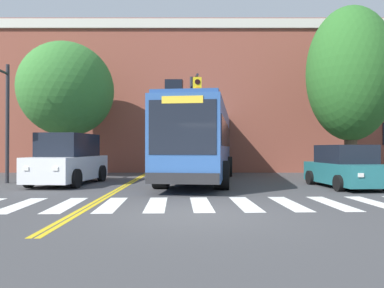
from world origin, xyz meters
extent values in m
plane|color=#424244|center=(0.00, 0.00, 0.00)|extent=(120.00, 120.00, 0.00)
cube|color=white|center=(-4.82, 1.44, 0.00)|extent=(0.65, 2.87, 0.01)
cube|color=white|center=(-3.57, 1.49, 0.00)|extent=(0.65, 2.87, 0.01)
cube|color=white|center=(-2.33, 1.54, 0.00)|extent=(0.65, 2.87, 0.01)
cube|color=white|center=(-1.08, 1.59, 0.00)|extent=(0.65, 2.87, 0.01)
cube|color=white|center=(0.17, 1.64, 0.00)|extent=(0.65, 2.87, 0.01)
cube|color=white|center=(1.42, 1.69, 0.00)|extent=(0.65, 2.87, 0.01)
cube|color=white|center=(2.66, 1.74, 0.00)|extent=(0.65, 2.87, 0.01)
cube|color=white|center=(3.91, 1.79, 0.00)|extent=(0.65, 2.87, 0.01)
cube|color=white|center=(5.16, 1.83, 0.00)|extent=(0.65, 2.87, 0.01)
cube|color=gold|center=(-2.96, 15.66, 0.00)|extent=(0.12, 36.00, 0.01)
cube|color=gold|center=(-2.80, 15.66, 0.00)|extent=(0.12, 36.00, 0.01)
cube|color=#2D5699|center=(0.34, 9.17, 1.90)|extent=(3.93, 12.27, 2.97)
cube|color=black|center=(1.57, 9.02, 2.20)|extent=(1.39, 11.01, 1.07)
cube|color=black|center=(-0.89, 9.32, 2.20)|extent=(1.39, 11.01, 1.07)
cube|color=black|center=(-0.40, 3.18, 2.25)|extent=(2.20, 0.30, 1.78)
cube|color=yellow|center=(-0.40, 3.18, 3.15)|extent=(1.35, 0.20, 0.24)
cube|color=#232326|center=(-0.40, 3.15, 0.59)|extent=(2.40, 0.40, 0.36)
cube|color=#294E89|center=(0.34, 9.17, 3.46)|extent=(3.72, 11.77, 0.16)
cylinder|color=black|center=(1.05, 5.32, 0.55)|extent=(0.69, 1.16, 1.10)
cylinder|color=black|center=(-1.28, 5.61, 0.55)|extent=(0.69, 1.16, 1.10)
cylinder|color=black|center=(1.84, 11.72, 0.55)|extent=(0.69, 1.16, 1.10)
cylinder|color=black|center=(-0.49, 12.01, 0.55)|extent=(0.69, 1.16, 1.10)
cube|color=white|center=(-5.44, 7.32, 0.71)|extent=(2.35, 4.95, 1.00)
cube|color=black|center=(-5.44, 7.37, 1.70)|extent=(1.98, 3.12, 0.99)
cube|color=white|center=(-5.11, 4.86, 0.81)|extent=(0.20, 0.06, 0.14)
cube|color=white|center=(-6.24, 4.97, 0.81)|extent=(0.20, 0.06, 0.14)
cylinder|color=black|center=(-4.62, 5.75, 0.38)|extent=(0.29, 0.78, 0.76)
cylinder|color=black|center=(-6.55, 5.94, 0.38)|extent=(0.29, 0.78, 0.76)
cylinder|color=black|center=(-4.34, 8.70, 0.38)|extent=(0.29, 0.78, 0.76)
cylinder|color=black|center=(-6.26, 8.89, 0.38)|extent=(0.29, 0.78, 0.76)
cube|color=#236B70|center=(6.05, 6.05, 0.57)|extent=(2.16, 4.27, 0.81)
cube|color=black|center=(6.05, 6.09, 1.33)|extent=(1.81, 2.41, 0.73)
cube|color=white|center=(5.71, 3.93, 0.65)|extent=(0.20, 0.06, 0.14)
cylinder|color=black|center=(5.25, 4.69, 0.30)|extent=(0.27, 0.62, 0.60)
cylinder|color=black|center=(6.85, 7.41, 0.30)|extent=(0.27, 0.62, 0.60)
cylinder|color=black|center=(5.02, 7.24, 0.30)|extent=(0.27, 0.62, 0.60)
cube|color=#AD1E1E|center=(0.17, 17.19, 0.65)|extent=(1.85, 4.31, 0.94)
cube|color=black|center=(0.16, 17.32, 1.51)|extent=(1.63, 2.08, 0.79)
cube|color=white|center=(0.74, 15.05, 0.74)|extent=(0.20, 0.04, 0.14)
cube|color=white|center=(-0.32, 15.03, 0.74)|extent=(0.20, 0.04, 0.14)
cylinder|color=black|center=(1.10, 15.89, 0.33)|extent=(0.23, 0.66, 0.66)
cylinder|color=black|center=(-0.71, 15.85, 0.33)|extent=(0.23, 0.66, 0.66)
cylinder|color=black|center=(1.04, 18.53, 0.33)|extent=(0.23, 0.66, 0.66)
cylinder|color=black|center=(-0.77, 18.50, 0.33)|extent=(0.23, 0.66, 0.66)
cylinder|color=#28282D|center=(-8.38, 7.89, 2.67)|extent=(0.16, 0.16, 5.33)
cylinder|color=#28282D|center=(-0.12, 9.93, 2.58)|extent=(0.16, 0.16, 5.16)
cylinder|color=#28282D|center=(0.01, 8.26, 4.62)|extent=(0.37, 3.37, 0.11)
cube|color=yellow|center=(0.13, 6.73, 4.02)|extent=(0.36, 0.31, 1.00)
cylinder|color=black|center=(0.14, 6.58, 4.32)|extent=(0.22, 0.05, 0.22)
cylinder|color=orange|center=(0.14, 6.58, 4.02)|extent=(0.22, 0.05, 0.22)
cylinder|color=black|center=(0.14, 6.58, 3.72)|extent=(0.22, 0.05, 0.22)
cylinder|color=brown|center=(8.16, 10.51, 1.24)|extent=(0.63, 0.63, 2.47)
ellipsoid|color=#2D6B28|center=(8.16, 10.51, 5.44)|extent=(6.37, 6.48, 6.98)
cylinder|color=brown|center=(-6.90, 11.48, 1.31)|extent=(0.66, 0.66, 2.61)
ellipsoid|color=#387A33|center=(-6.90, 11.48, 4.79)|extent=(6.84, 7.05, 5.12)
cube|color=brown|center=(-1.27, 18.93, 4.95)|extent=(34.67, 8.10, 9.90)
cube|color=beige|center=(-1.27, 14.80, 9.50)|extent=(34.67, 0.16, 0.60)
cube|color=black|center=(-1.27, 14.85, 2.47)|extent=(1.10, 0.06, 1.40)
cube|color=black|center=(-1.27, 14.85, 5.25)|extent=(1.10, 0.06, 1.40)
camera|label=1|loc=(-0.09, -8.88, 1.59)|focal=35.00mm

